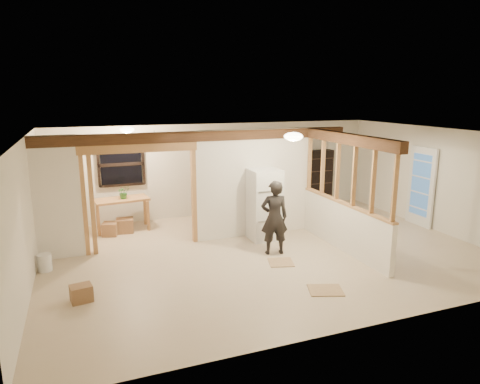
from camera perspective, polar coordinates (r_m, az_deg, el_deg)
name	(u,v)px	position (r m, az deg, el deg)	size (l,w,h in m)	color
floor	(267,252)	(9.19, 3.57, -8.00)	(9.00, 6.50, 0.01)	#C2AD90
ceiling	(268,134)	(8.62, 3.80, 7.75)	(9.00, 6.50, 0.01)	white
wall_back	(219,169)	(11.79, -2.83, 3.04)	(9.00, 0.01, 2.50)	silver
wall_front	(365,246)	(6.13, 16.36, -6.90)	(9.00, 0.01, 2.50)	silver
wall_left	(26,216)	(8.13, -26.68, -2.90)	(0.01, 6.50, 2.50)	silver
wall_right	(437,180)	(11.40, 24.78, 1.51)	(0.01, 6.50, 2.50)	silver
partition_left_stub	(57,198)	(9.25, -23.22, -0.77)	(0.90, 0.12, 2.50)	white
partition_center	(254,183)	(9.97, 1.90, 1.22)	(2.80, 0.12, 2.50)	white
doorway_frame	(141,199)	(9.34, -13.01, -0.86)	(2.46, 0.14, 2.20)	#B4814B
header_beam_back	(204,136)	(9.41, -4.87, 7.44)	(7.00, 0.18, 0.22)	#4B2D1A
header_beam_right	(348,139)	(9.07, 14.17, 6.89)	(0.18, 3.30, 0.22)	#4B2D1A
pony_wall	(343,227)	(9.44, 13.54, -4.52)	(0.12, 3.20, 1.00)	white
stud_partition	(346,173)	(9.17, 13.92, 2.42)	(0.14, 3.20, 1.32)	#B4814B
window_back	(121,164)	(11.16, -15.55, 3.57)	(1.12, 0.10, 1.10)	black
french_door	(421,187)	(11.67, 23.00, 0.66)	(0.12, 0.86, 2.00)	white
ceiling_dome_main	(293,137)	(8.30, 7.14, 7.35)	(0.36, 0.36, 0.16)	#FFEABF
ceiling_dome_util	(127,130)	(10.20, -14.83, 8.04)	(0.32, 0.32, 0.14)	#FFEABF
hanging_bulb	(155,145)	(9.60, -11.29, 6.14)	(0.07, 0.07, 0.07)	#FFD88C
refrigerator	(264,205)	(9.76, 3.26, -1.68)	(0.67, 0.65, 1.63)	silver
woman	(274,218)	(8.87, 4.60, -3.41)	(0.57, 0.37, 1.57)	black
work_table	(123,214)	(10.88, -15.38, -2.87)	(1.26, 0.63, 0.79)	#B4814B
potted_plant	(124,192)	(10.72, -15.26, -0.03)	(0.29, 0.25, 0.32)	#2E6C26
shop_vac	(55,233)	(10.17, -23.46, -5.00)	(0.51, 0.51, 0.66)	red
bookshelf	(318,178)	(12.93, 10.39, 1.84)	(0.83, 0.28, 1.67)	black
bucket	(45,263)	(8.98, -24.60, -8.55)	(0.26, 0.26, 0.33)	white
box_util_a	(125,226)	(10.73, -15.09, -4.34)	(0.40, 0.34, 0.34)	#906846
box_util_b	(110,229)	(10.61, -16.92, -4.74)	(0.34, 0.34, 0.31)	#906846
box_front	(81,293)	(7.54, -20.39, -12.55)	(0.33, 0.27, 0.27)	#906846
floor_panel_near	(281,262)	(8.65, 5.47, -9.31)	(0.47, 0.47, 0.02)	tan
floor_panel_far	(325,290)	(7.62, 11.33, -12.70)	(0.57, 0.46, 0.02)	tan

